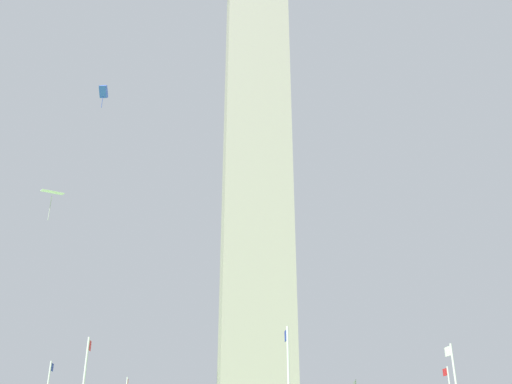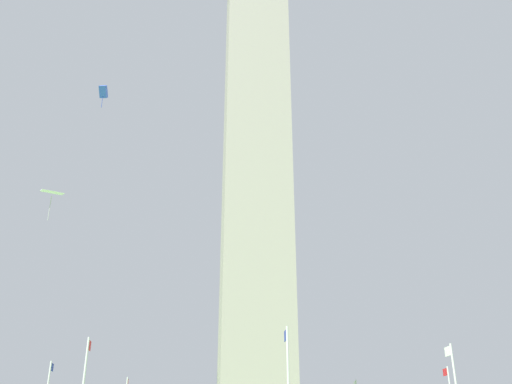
{
  "view_description": "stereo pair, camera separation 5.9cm",
  "coord_description": "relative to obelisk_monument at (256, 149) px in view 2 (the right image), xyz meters",
  "views": [
    {
      "loc": [
        -51.2,
        5.49,
        1.84
      ],
      "look_at": [
        0.0,
        0.0,
        24.89
      ],
      "focal_mm": 39.33,
      "sensor_mm": 36.0,
      "label": 1
    },
    {
      "loc": [
        -51.2,
        5.43,
        1.84
      ],
      "look_at": [
        0.0,
        0.0,
        24.89
      ],
      "focal_mm": 39.33,
      "sensor_mm": 36.0,
      "label": 2
    }
  ],
  "objects": [
    {
      "name": "kite_white_diamond",
      "position": [
        -16.16,
        15.28,
        -12.96
      ],
      "size": [
        1.82,
        1.84,
        2.22
      ],
      "color": "white"
    },
    {
      "name": "kite_blue_box",
      "position": [
        -10.49,
        14.05,
        -1.05
      ],
      "size": [
        1.15,
        0.7,
        2.16
      ],
      "color": "blue"
    },
    {
      "name": "obelisk_monument",
      "position": [
        0.0,
        0.0,
        0.0
      ],
      "size": [
        6.57,
        6.57,
        59.73
      ],
      "color": "gray",
      "rests_on": "ground"
    }
  ]
}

